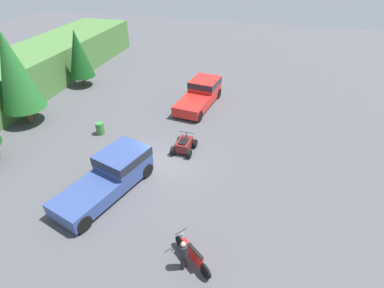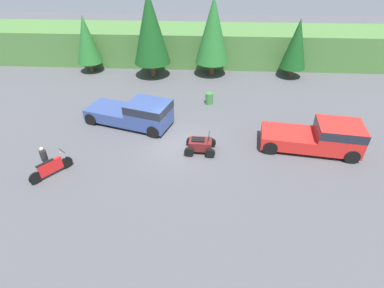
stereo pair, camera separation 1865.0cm
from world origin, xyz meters
TOP-DOWN VIEW (x-y plane):
  - ground_plane at (0.00, 0.00)m, footprint 80.00×80.00m
  - hillside_backdrop at (0.00, 16.00)m, footprint 44.00×6.00m
  - tree_left at (-9.59, 12.01)m, footprint 2.27×2.27m
  - tree_mid_left at (-3.47, 11.17)m, footprint 3.25×3.25m
  - tree_mid_right at (1.88, 11.85)m, footprint 3.02×3.02m
  - tree_right at (9.18, 11.68)m, footprint 2.28×2.28m
  - pickup_truck_red at (8.41, 0.01)m, footprint 5.85×2.98m
  - pickup_truck_second at (-3.05, 2.21)m, footprint 6.19×3.79m
  - dirt_bike at (-6.52, -3.30)m, footprint 1.55×1.97m
  - quad_atv at (1.30, -0.61)m, footprint 1.86×1.39m
  - rider_person at (-6.88, -3.03)m, footprint 0.42×0.42m
  - steel_barrel at (1.75, 5.77)m, footprint 0.58×0.58m

SIDE VIEW (x-z plane):
  - ground_plane at x=0.00m, z-range 0.00..0.00m
  - steel_barrel at x=1.75m, z-range 0.00..0.88m
  - quad_atv at x=1.30m, z-range -0.13..1.02m
  - dirt_bike at x=-6.52m, z-range -0.10..1.09m
  - rider_person at x=-6.88m, z-range 0.07..1.69m
  - pickup_truck_red at x=8.41m, z-range 0.05..1.88m
  - pickup_truck_second at x=-3.05m, z-range 0.05..1.88m
  - hillside_backdrop at x=0.00m, z-range 0.00..3.25m
  - tree_left at x=-9.59m, z-range 0.45..5.62m
  - tree_right at x=9.18m, z-range 0.46..5.63m
  - tree_mid_right at x=1.88m, z-range 0.60..7.47m
  - tree_mid_left at x=-3.47m, z-range 0.65..8.04m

